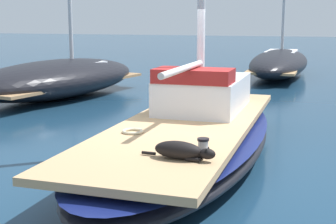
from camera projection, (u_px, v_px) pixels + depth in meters
The scene contains 8 objects.
ground_plane at pixel (187, 160), 8.09m from camera, with size 120.00×120.00×0.00m, color navy.
sailboat_main at pixel (187, 141), 8.03m from camera, with size 2.57×7.25×0.66m.
cabin_house at pixel (203, 92), 8.94m from camera, with size 1.42×2.23×0.84m.
dog_black at pixel (181, 151), 5.83m from camera, with size 0.95×0.29×0.22m.
deck_winch at pixel (203, 147), 6.03m from camera, with size 0.16×0.16×0.21m.
coiled_rope at pixel (133, 131), 7.20m from camera, with size 0.32×0.32×0.04m, color beige.
moored_boat_far_astern at pixel (279, 63), 19.89m from camera, with size 2.26×7.93×5.63m.
moored_boat_port_side at pixel (58, 78), 14.57m from camera, with size 3.97×6.97×7.68m.
Camera 1 is at (2.13, -7.50, 2.33)m, focal length 51.57 mm.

